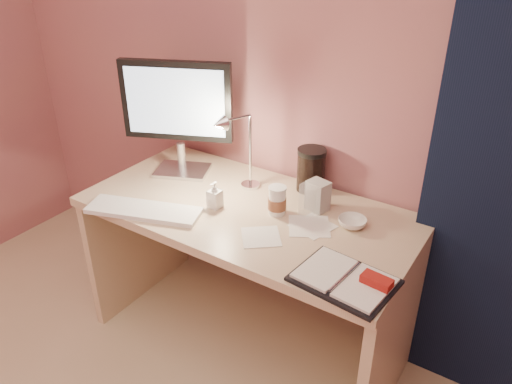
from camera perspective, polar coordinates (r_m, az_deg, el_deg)
The scene contains 14 objects.
desk at distance 2.26m, azimuth 0.15°, elevation -5.97°, with size 1.40×0.70×0.73m.
monitor at distance 2.29m, azimuth -8.99°, elevation 9.44°, with size 0.47×0.26×0.53m.
keyboard at distance 2.10m, azimuth -12.69°, elevation -2.06°, with size 0.47×0.14×0.02m, color white.
planner at distance 1.70m, azimuth 10.34°, elevation -9.81°, with size 0.34×0.27×0.05m.
paper_a at distance 1.90m, azimuth 0.57°, elevation -5.15°, with size 0.14×0.14×0.00m, color silver.
paper_b at distance 1.98m, azimuth 6.50°, elevation -3.88°, with size 0.14×0.14×0.00m, color silver.
paper_c at distance 1.97m, azimuth 6.09°, elevation -3.91°, with size 0.16×0.16×0.00m, color silver.
coffee_cup at distance 2.02m, azimuth 2.43°, elevation -1.06°, with size 0.08×0.08×0.12m.
clear_cup at distance 2.03m, azimuth 5.89°, elevation -0.88°, with size 0.07×0.07×0.13m, color white.
bowl at distance 1.99m, azimuth 10.94°, elevation -3.44°, with size 0.11×0.11×0.03m, color white.
lotion_bottle at distance 2.07m, azimuth -4.73°, elevation -0.33°, with size 0.05×0.05×0.12m, color silver.
dark_jar at distance 2.20m, azimuth 6.29°, elevation 2.31°, with size 0.12×0.12×0.17m, color black.
product_box at distance 2.06m, azimuth 7.08°, elevation -0.42°, with size 0.09×0.07×0.13m, color #B1B1AD.
desk_lamp at distance 2.07m, azimuth -1.16°, elevation 5.03°, with size 0.14×0.22×0.36m.
Camera 1 is at (1.01, -0.11, 1.78)m, focal length 35.00 mm.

